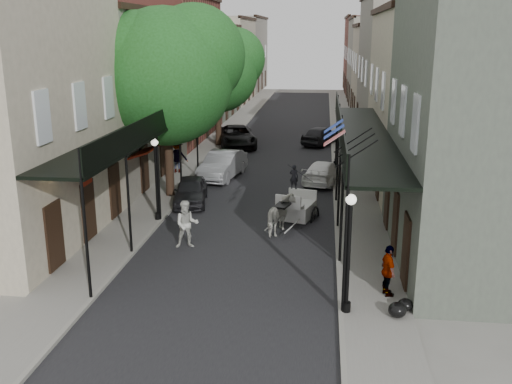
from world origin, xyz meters
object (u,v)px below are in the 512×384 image
(horse, at_px, (281,215))
(car_right_near, at_px, (324,172))
(pedestrian_sidewalk_right, at_px, (388,271))
(pedestrian_walking, at_px, (187,224))
(carriage, at_px, (300,195))
(pedestrian_sidewalk_left, at_px, (177,156))
(lamppost_left, at_px, (156,178))
(car_left_near, at_px, (191,191))
(lamppost_right_far, at_px, (337,136))
(car_left_mid, at_px, (222,165))
(lamppost_right_near, at_px, (349,252))
(tree_far, at_px, (223,68))
(car_right_far, at_px, (321,135))
(tree_near, at_px, (174,71))
(car_left_far, at_px, (237,136))

(horse, xyz_separation_m, car_right_near, (1.77, 8.82, -0.18))
(horse, distance_m, pedestrian_sidewalk_right, 7.00)
(pedestrian_walking, bearing_deg, carriage, 30.30)
(car_right_near, bearing_deg, pedestrian_sidewalk_left, 6.57)
(horse, bearing_deg, lamppost_left, 6.54)
(pedestrian_sidewalk_right, height_order, car_left_near, pedestrian_sidewalk_right)
(lamppost_right_far, relative_size, carriage, 1.37)
(car_right_near, bearing_deg, pedestrian_sidewalk_right, 111.71)
(car_left_mid, bearing_deg, lamppost_right_near, -58.78)
(lamppost_right_near, height_order, pedestrian_sidewalk_right, lamppost_right_near)
(lamppost_left, bearing_deg, lamppost_right_far, 55.65)
(pedestrian_walking, bearing_deg, tree_far, 79.68)
(pedestrian_sidewalk_left, bearing_deg, pedestrian_walking, 99.47)
(lamppost_left, xyz_separation_m, horse, (5.68, -0.90, -1.24))
(lamppost_left, relative_size, pedestrian_sidewalk_left, 1.88)
(pedestrian_walking, relative_size, car_right_far, 0.45)
(lamppost_right_far, distance_m, car_right_far, 7.71)
(lamppost_right_far, xyz_separation_m, pedestrian_sidewalk_right, (1.35, -18.73, -1.08))
(lamppost_right_far, bearing_deg, lamppost_left, -124.35)
(tree_far, distance_m, car_left_mid, 11.20)
(tree_near, height_order, pedestrian_sidewalk_right, tree_near)
(carriage, bearing_deg, car_left_near, -179.40)
(horse, distance_m, car_right_near, 9.00)
(pedestrian_walking, distance_m, car_left_near, 6.14)
(lamppost_right_far, height_order, car_left_near, lamppost_right_far)
(horse, height_order, car_left_near, horse)
(tree_near, distance_m, car_right_far, 17.94)
(lamppost_right_near, xyz_separation_m, car_left_near, (-7.37, 11.00, -1.38))
(tree_near, xyz_separation_m, lamppost_right_far, (8.30, 7.82, -4.44))
(tree_far, relative_size, car_left_mid, 1.79)
(carriage, height_order, car_right_far, carriage)
(horse, xyz_separation_m, pedestrian_sidewalk_right, (3.87, -5.83, 0.16))
(lamppost_right_near, height_order, car_left_mid, lamppost_right_near)
(pedestrian_sidewalk_left, bearing_deg, tree_near, 98.42)
(pedestrian_sidewalk_left, distance_m, car_left_near, 6.42)
(lamppost_right_near, distance_m, car_left_near, 13.32)
(tree_far, relative_size, horse, 4.50)
(carriage, xyz_separation_m, car_left_mid, (-4.85, 6.79, -0.26))
(lamppost_right_far, relative_size, horse, 1.94)
(car_left_near, bearing_deg, tree_far, 84.88)
(horse, relative_size, car_left_mid, 0.40)
(car_right_far, bearing_deg, car_left_far, 37.37)
(lamppost_left, bearing_deg, carriage, 13.50)
(lamppost_right_near, xyz_separation_m, carriage, (-1.85, 9.52, -1.00))
(lamppost_right_far, bearing_deg, car_right_far, 97.70)
(pedestrian_walking, bearing_deg, car_left_mid, 76.60)
(lamppost_right_far, bearing_deg, lamppost_right_near, -90.00)
(car_right_near, height_order, car_right_far, car_right_far)
(car_left_mid, bearing_deg, carriage, -45.55)
(car_left_near, bearing_deg, car_left_far, 80.95)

